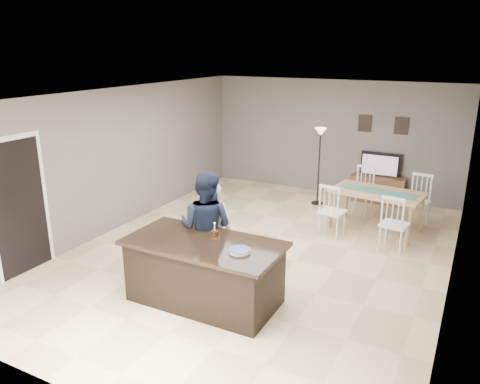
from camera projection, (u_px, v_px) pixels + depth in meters
The scene contains 14 objects.
floor at pixel (260, 253), 8.10m from camera, with size 8.00×8.00×0.00m, color beige.
room_shell at pixel (261, 159), 7.60m from camera, with size 8.00×8.00×8.00m.
kitchen_island at pixel (205, 272), 6.44m from camera, with size 2.15×1.10×0.90m.
tv_console at pixel (377, 189), 10.68m from camera, with size 1.20×0.40×0.60m, color brown.
television at pixel (380, 165), 10.57m from camera, with size 0.91×0.12×0.53m, color black.
tv_screen_glow at pixel (380, 165), 10.50m from camera, with size 0.78×0.78×0.00m, color #D25317.
picture_frames at pixel (383, 125), 10.44m from camera, with size 1.10×0.02×0.38m.
doorway at pixel (18, 195), 7.10m from camera, with size 0.00×2.10×2.65m.
woman at pixel (213, 230), 7.11m from camera, with size 0.55×0.36×1.51m, color #B5B4B9.
man at pixel (206, 227), 6.92m from camera, with size 0.84×0.65×1.72m, color #171F34.
birthday_cake at pixel (215, 234), 6.45m from camera, with size 0.14×0.14×0.22m.
plate_stack at pixel (240, 251), 5.98m from camera, with size 0.27×0.27×0.04m.
dining_table at pixel (377, 198), 8.92m from camera, with size 1.82×2.07×1.02m.
floor_lamp at pixel (320, 145), 10.24m from camera, with size 0.26×0.26×1.73m.
Camera 1 is at (3.12, -6.74, 3.42)m, focal length 35.00 mm.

